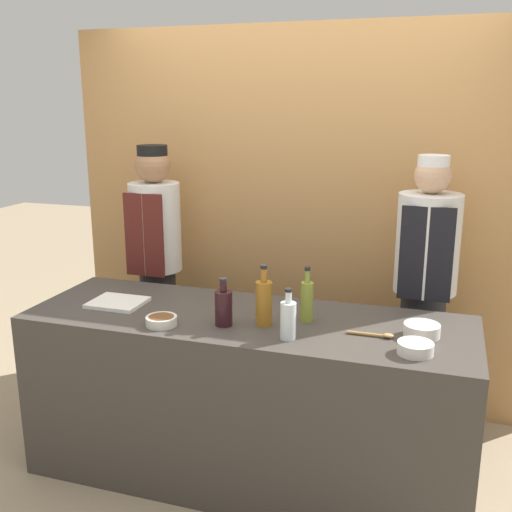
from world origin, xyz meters
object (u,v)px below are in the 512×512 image
(sauce_bowl_green, at_px, (422,329))
(bottle_clear, at_px, (288,319))
(bottle_amber, at_px, (264,302))
(cutting_board, at_px, (118,303))
(chef_right, at_px, (424,292))
(chef_left, at_px, (157,263))
(bottle_wine, at_px, (224,307))
(bottle_oil, at_px, (307,300))
(sauce_bowl_brown, at_px, (161,320))
(wooden_spoon, at_px, (375,335))
(sauce_bowl_white, at_px, (415,347))

(sauce_bowl_green, xyz_separation_m, bottle_clear, (-0.58, -0.22, 0.06))
(bottle_amber, distance_m, bottle_clear, 0.21)
(cutting_board, relative_size, chef_right, 0.17)
(chef_left, bearing_deg, chef_right, -0.00)
(sauce_bowl_green, distance_m, bottle_wine, 0.94)
(cutting_board, bearing_deg, sauce_bowl_green, 1.38)
(bottle_clear, xyz_separation_m, chef_left, (-1.10, 0.86, -0.05))
(bottle_oil, bearing_deg, sauce_bowl_brown, -157.71)
(bottle_clear, height_order, chef_left, chef_left)
(sauce_bowl_brown, bearing_deg, cutting_board, 150.40)
(sauce_bowl_brown, relative_size, cutting_board, 0.54)
(sauce_bowl_brown, bearing_deg, chef_right, 36.72)
(sauce_bowl_brown, height_order, cutting_board, sauce_bowl_brown)
(sauce_bowl_brown, xyz_separation_m, cutting_board, (-0.36, 0.21, -0.02))
(bottle_oil, distance_m, bottle_wine, 0.41)
(bottle_oil, distance_m, wooden_spoon, 0.37)
(sauce_bowl_white, xyz_separation_m, bottle_amber, (-0.72, 0.13, 0.09))
(bottle_clear, bearing_deg, chef_right, 56.85)
(chef_right, bearing_deg, sauce_bowl_green, -88.39)
(cutting_board, relative_size, bottle_wine, 1.18)
(chef_left, bearing_deg, bottle_amber, -37.64)
(cutting_board, xyz_separation_m, chef_left, (-0.11, 0.68, 0.03))
(wooden_spoon, relative_size, chef_left, 0.13)
(cutting_board, height_order, bottle_oil, bottle_oil)
(sauce_bowl_brown, relative_size, chef_left, 0.09)
(cutting_board, height_order, bottle_wine, bottle_wine)
(sauce_bowl_brown, height_order, bottle_amber, bottle_amber)
(bottle_oil, xyz_separation_m, bottle_clear, (-0.03, -0.24, -0.01))
(bottle_amber, height_order, wooden_spoon, bottle_amber)
(chef_right, bearing_deg, wooden_spoon, -104.53)
(sauce_bowl_brown, distance_m, cutting_board, 0.42)
(sauce_bowl_white, bearing_deg, sauce_bowl_green, 85.76)
(bottle_wine, relative_size, chef_right, 0.14)
(bottle_clear, height_order, wooden_spoon, bottle_clear)
(sauce_bowl_green, xyz_separation_m, bottle_oil, (-0.55, 0.03, 0.08))
(bottle_oil, bearing_deg, sauce_bowl_white, -24.11)
(wooden_spoon, bearing_deg, sauce_bowl_white, -36.71)
(cutting_board, height_order, bottle_clear, bottle_clear)
(bottle_amber, bearing_deg, cutting_board, 176.69)
(bottle_oil, distance_m, bottle_amber, 0.22)
(bottle_oil, bearing_deg, chef_left, 151.37)
(cutting_board, bearing_deg, bottle_wine, -9.59)
(bottle_clear, bearing_deg, sauce_bowl_white, 0.40)
(wooden_spoon, relative_size, chef_right, 0.13)
(bottle_amber, bearing_deg, sauce_bowl_brown, -161.46)
(sauce_bowl_green, distance_m, sauce_bowl_brown, 1.23)
(wooden_spoon, bearing_deg, bottle_oil, 164.04)
(sauce_bowl_green, xyz_separation_m, chef_right, (-0.02, 0.64, -0.02))
(sauce_bowl_green, height_order, cutting_board, sauce_bowl_green)
(bottle_clear, bearing_deg, cutting_board, 169.68)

